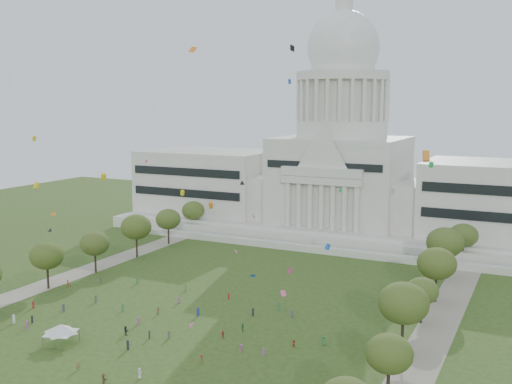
{
  "coord_description": "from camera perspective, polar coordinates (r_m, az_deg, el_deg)",
  "views": [
    {
      "loc": [
        66.67,
        -90.75,
        46.59
      ],
      "look_at": [
        0.0,
        45.0,
        24.0
      ],
      "focal_mm": 42.0,
      "sensor_mm": 36.0,
      "label": 1
    }
  ],
  "objects": [
    {
      "name": "row_tree_l_4",
      "position": [
        184.8,
        -11.35,
        -3.29
      ],
      "size": [
        9.29,
        9.29,
        13.21
      ],
      "color": "black",
      "rests_on": "ground"
    },
    {
      "name": "row_tree_r_5",
      "position": [
        166.69,
        17.56,
        -4.61
      ],
      "size": [
        9.82,
        9.82,
        13.96
      ],
      "color": "black",
      "rests_on": "ground"
    },
    {
      "name": "person_6",
      "position": [
        108.34,
        -11.01,
        -16.59
      ],
      "size": [
        0.75,
        1.01,
        1.87
      ],
      "primitive_type": "imported",
      "rotation": [
        0.0,
        0.0,
        1.76
      ],
      "color": "silver",
      "rests_on": "ground"
    },
    {
      "name": "person_2",
      "position": [
        118.82,
        3.66,
        -14.21
      ],
      "size": [
        0.84,
        0.87,
        1.54
      ],
      "primitive_type": "imported",
      "rotation": [
        0.0,
        0.0,
        0.85
      ],
      "color": "#B21E1E",
      "rests_on": "ground"
    },
    {
      "name": "kite_swarm",
      "position": [
        119.66,
        -6.26,
        0.25
      ],
      "size": [
        91.68,
        106.65,
        58.74
      ],
      "color": "green",
      "rests_on": "ground"
    },
    {
      "name": "row_tree_l_3",
      "position": [
        171.12,
        -15.11,
        -4.77
      ],
      "size": [
        8.12,
        8.12,
        11.55
      ],
      "color": "black",
      "rests_on": "ground"
    },
    {
      "name": "path_left",
      "position": [
        172.92,
        -16.85,
        -7.5
      ],
      "size": [
        8.0,
        160.0,
        0.04
      ],
      "primitive_type": "cube",
      "color": "gray",
      "rests_on": "ground"
    },
    {
      "name": "person_10",
      "position": [
        126.13,
        -1.28,
        -12.75
      ],
      "size": [
        0.65,
        1.09,
        1.79
      ],
      "primitive_type": "imported",
      "rotation": [
        0.0,
        0.0,
        1.64
      ],
      "color": "#33723F",
      "rests_on": "ground"
    },
    {
      "name": "person_0",
      "position": [
        120.15,
        6.47,
        -13.9
      ],
      "size": [
        1.07,
        0.95,
        1.84
      ],
      "primitive_type": "imported",
      "rotation": [
        0.0,
        0.0,
        5.78
      ],
      "color": "#33723F",
      "rests_on": "ground"
    },
    {
      "name": "person_9",
      "position": [
        116.39,
        -1.4,
        -14.65
      ],
      "size": [
        0.95,
        1.22,
        1.68
      ],
      "primitive_type": "imported",
      "rotation": [
        0.0,
        0.0,
        1.15
      ],
      "color": "#994C8C",
      "rests_on": "ground"
    },
    {
      "name": "row_tree_r_3",
      "position": [
        133.2,
        15.53,
        -9.08
      ],
      "size": [
        7.01,
        7.01,
        9.98
      ],
      "color": "black",
      "rests_on": "ground"
    },
    {
      "name": "event_tent",
      "position": [
        125.2,
        -18.1,
        -12.25
      ],
      "size": [
        8.96,
        8.96,
        4.06
      ],
      "color": "#4C4C4C",
      "rests_on": "ground"
    },
    {
      "name": "path_right",
      "position": [
        130.76,
        16.62,
        -12.74
      ],
      "size": [
        8.0,
        160.0,
        0.04
      ],
      "primitive_type": "cube",
      "color": "gray",
      "rests_on": "ground"
    },
    {
      "name": "row_tree_l_2",
      "position": [
        160.02,
        -19.31,
        -5.76
      ],
      "size": [
        8.42,
        8.42,
        11.97
      ],
      "color": "black",
      "rests_on": "ground"
    },
    {
      "name": "row_tree_r_4",
      "position": [
        147.29,
        16.84,
        -6.55
      ],
      "size": [
        9.19,
        9.19,
        13.06
      ],
      "color": "black",
      "rests_on": "ground"
    },
    {
      "name": "row_tree_r_6",
      "position": [
        184.06,
        19.16,
        -3.92
      ],
      "size": [
        8.42,
        8.42,
        11.97
      ],
      "color": "black",
      "rests_on": "ground"
    },
    {
      "name": "row_tree_r_1",
      "position": [
        99.28,
        12.56,
        -14.81
      ],
      "size": [
        7.58,
        7.58,
        10.78
      ],
      "color": "black",
      "rests_on": "ground"
    },
    {
      "name": "person_11",
      "position": [
        107.77,
        -14.3,
        -16.85
      ],
      "size": [
        1.84,
        1.34,
        1.85
      ],
      "primitive_type": "imported",
      "rotation": [
        0.0,
        0.0,
        2.7
      ],
      "color": "olive",
      "rests_on": "ground"
    },
    {
      "name": "person_7",
      "position": [
        113.96,
        -16.6,
        -15.55
      ],
      "size": [
        0.74,
        0.76,
        1.68
      ],
      "primitive_type": "imported",
      "rotation": [
        0.0,
        0.0,
        4.0
      ],
      "color": "olive",
      "rests_on": "ground"
    },
    {
      "name": "person_8",
      "position": [
        137.23,
        -9.29,
        -11.11
      ],
      "size": [
        0.92,
        0.85,
        1.61
      ],
      "primitive_type": "imported",
      "rotation": [
        0.0,
        0.0,
        2.52
      ],
      "color": "olive",
      "rests_on": "ground"
    },
    {
      "name": "distant_crowd",
      "position": [
        138.8,
        -11.04,
        -10.9
      ],
      "size": [
        63.92,
        36.41,
        1.92
      ],
      "color": "silver",
      "rests_on": "ground"
    },
    {
      "name": "person_5",
      "position": [
        126.99,
        -12.3,
        -12.77
      ],
      "size": [
        1.9,
        1.32,
        1.9
      ],
      "primitive_type": "imported",
      "rotation": [
        0.0,
        0.0,
        2.75
      ],
      "color": "#26262B",
      "rests_on": "ground"
    },
    {
      "name": "row_tree_l_6",
      "position": [
        216.15,
        -6.01,
        -1.76
      ],
      "size": [
        8.19,
        8.19,
        11.64
      ],
      "color": "black",
      "rests_on": "ground"
    },
    {
      "name": "row_tree_l_5",
      "position": [
        200.36,
        -8.37,
        -2.58
      ],
      "size": [
        8.33,
        8.33,
        11.85
      ],
      "color": "black",
      "rests_on": "ground"
    },
    {
      "name": "person_3",
      "position": [
        112.66,
        -5.22,
        -15.55
      ],
      "size": [
        0.95,
        1.1,
        1.52
      ],
      "primitive_type": "imported",
      "rotation": [
        0.0,
        0.0,
        5.28
      ],
      "color": "#B21E1E",
      "rests_on": "ground"
    },
    {
      "name": "row_tree_r_2",
      "position": [
        116.51,
        13.87,
        -10.24
      ],
      "size": [
        9.55,
        9.55,
        13.58
      ],
      "color": "black",
      "rests_on": "ground"
    },
    {
      "name": "ground",
      "position": [
        121.87,
        -9.66,
        -14.11
      ],
      "size": [
        400.0,
        400.0,
        0.0
      ],
      "primitive_type": "plane",
      "color": "#31491A",
      "rests_on": "ground"
    },
    {
      "name": "person_4",
      "position": [
        123.19,
        -3.16,
        -13.36
      ],
      "size": [
        0.69,
        0.98,
        1.51
      ],
      "primitive_type": "imported",
      "rotation": [
        0.0,
        0.0,
        4.46
      ],
      "color": "#B21E1E",
      "rests_on": "ground"
    },
    {
      "name": "capitol",
      "position": [
        216.31,
        8.04,
        1.96
      ],
      "size": [
        160.0,
        64.5,
        91.3
      ],
      "color": "beige",
      "rests_on": "ground"
    }
  ]
}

